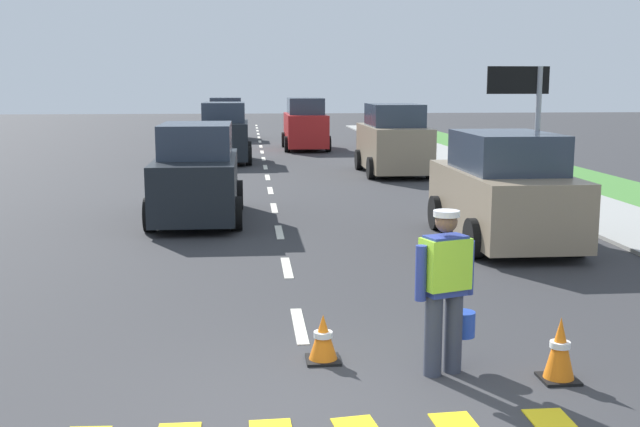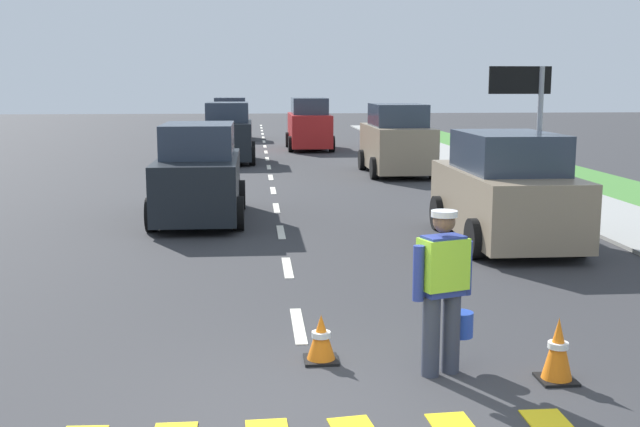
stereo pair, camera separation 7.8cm
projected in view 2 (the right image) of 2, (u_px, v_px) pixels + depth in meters
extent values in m
plane|color=#333335|center=(269.00, 166.00, 27.40)|extent=(96.00, 96.00, 0.00)
cube|color=#9E9E99|center=(605.00, 216.00, 17.19)|extent=(2.40, 72.00, 0.14)
cube|color=silver|center=(298.00, 325.00, 9.42)|extent=(0.14, 1.40, 0.01)
cube|color=silver|center=(288.00, 268.00, 12.37)|extent=(0.14, 1.40, 0.01)
cube|color=silver|center=(281.00, 232.00, 15.31)|extent=(0.14, 1.40, 0.01)
cube|color=silver|center=(276.00, 208.00, 18.26)|extent=(0.14, 1.40, 0.01)
cube|color=silver|center=(273.00, 191.00, 21.21)|extent=(0.14, 1.40, 0.01)
cube|color=silver|center=(271.00, 177.00, 24.16)|extent=(0.14, 1.40, 0.01)
cube|color=silver|center=(269.00, 167.00, 27.11)|extent=(0.14, 1.40, 0.01)
cube|color=silver|center=(267.00, 159.00, 30.05)|extent=(0.14, 1.40, 0.01)
cube|color=silver|center=(266.00, 152.00, 33.00)|extent=(0.14, 1.40, 0.01)
cube|color=silver|center=(265.00, 146.00, 35.95)|extent=(0.14, 1.40, 0.01)
cube|color=silver|center=(264.00, 142.00, 38.90)|extent=(0.14, 1.40, 0.01)
cube|color=silver|center=(263.00, 137.00, 41.85)|extent=(0.14, 1.40, 0.01)
cube|color=silver|center=(263.00, 134.00, 44.79)|extent=(0.14, 1.40, 0.01)
cube|color=silver|center=(262.00, 131.00, 47.74)|extent=(0.14, 1.40, 0.01)
cube|color=silver|center=(261.00, 128.00, 50.69)|extent=(0.14, 1.40, 0.01)
cube|color=silver|center=(261.00, 125.00, 53.64)|extent=(0.14, 1.40, 0.01)
cylinder|color=#383D4C|center=(431.00, 336.00, 7.76)|extent=(0.18, 0.18, 0.82)
cylinder|color=#383D4C|center=(451.00, 333.00, 7.86)|extent=(0.18, 0.18, 0.82)
cube|color=navy|center=(443.00, 266.00, 7.69)|extent=(0.46, 0.36, 0.60)
cube|color=#A5EA33|center=(443.00, 264.00, 7.69)|extent=(0.53, 0.42, 0.51)
cylinder|color=navy|center=(418.00, 273.00, 7.58)|extent=(0.11, 0.11, 0.55)
cylinder|color=navy|center=(466.00, 268.00, 7.81)|extent=(0.11, 0.11, 0.55)
sphere|color=brown|center=(444.00, 222.00, 7.62)|extent=(0.22, 0.22, 0.22)
cylinder|color=silver|center=(444.00, 214.00, 7.60)|extent=(0.26, 0.26, 0.06)
cylinder|color=#2347B7|center=(460.00, 324.00, 8.01)|extent=(0.26, 0.26, 0.26)
cylinder|color=gray|center=(538.00, 154.00, 14.46)|extent=(0.10, 0.10, 3.20)
cube|color=white|center=(520.00, 80.00, 14.23)|extent=(1.10, 0.05, 0.44)
cube|color=black|center=(520.00, 80.00, 14.21)|extent=(1.16, 0.04, 0.50)
cube|color=black|center=(321.00, 360.00, 8.23)|extent=(0.36, 0.36, 0.03)
cone|color=orange|center=(321.00, 337.00, 8.18)|extent=(0.30, 0.30, 0.48)
cylinder|color=white|center=(321.00, 334.00, 8.18)|extent=(0.20, 0.20, 0.06)
cube|color=black|center=(556.00, 379.00, 7.68)|extent=(0.36, 0.36, 0.03)
cone|color=orange|center=(558.00, 348.00, 7.62)|extent=(0.30, 0.30, 0.62)
cylinder|color=white|center=(558.00, 345.00, 7.62)|extent=(0.20, 0.20, 0.06)
cube|color=gray|center=(396.00, 147.00, 25.00)|extent=(1.79, 4.29, 1.36)
cube|color=#2D3847|center=(398.00, 115.00, 24.72)|extent=(1.58, 2.36, 0.70)
cylinder|color=black|center=(362.00, 160.00, 26.31)|extent=(0.22, 0.68, 0.68)
cylinder|color=black|center=(416.00, 159.00, 26.46)|extent=(0.22, 0.68, 0.68)
cylinder|color=black|center=(374.00, 168.00, 23.70)|extent=(0.22, 0.68, 0.68)
cylinder|color=black|center=(434.00, 168.00, 23.85)|extent=(0.22, 0.68, 0.68)
cube|color=gray|center=(504.00, 202.00, 14.27)|extent=(1.76, 4.20, 1.14)
cube|color=#2D3847|center=(508.00, 152.00, 14.01)|extent=(1.55, 2.31, 0.70)
cylinder|color=black|center=(439.00, 213.00, 15.54)|extent=(0.22, 0.68, 0.68)
cylinder|color=black|center=(526.00, 212.00, 15.69)|extent=(0.22, 0.68, 0.68)
cylinder|color=black|center=(475.00, 239.00, 12.98)|extent=(0.22, 0.68, 0.68)
cylinder|color=black|center=(580.00, 237.00, 13.13)|extent=(0.22, 0.68, 0.68)
cube|color=black|center=(199.00, 184.00, 16.63)|extent=(1.66, 4.23, 1.17)
cube|color=#2D3847|center=(198.00, 140.00, 16.58)|extent=(1.46, 2.33, 0.70)
cylinder|color=black|center=(238.00, 213.00, 15.48)|extent=(0.22, 0.68, 0.68)
cylinder|color=black|center=(152.00, 215.00, 15.34)|extent=(0.22, 0.68, 0.68)
cylinder|color=black|center=(240.00, 195.00, 18.06)|extent=(0.22, 0.68, 0.68)
cylinder|color=black|center=(166.00, 196.00, 17.92)|extent=(0.22, 0.68, 0.68)
cube|color=black|center=(228.00, 139.00, 28.73)|extent=(1.73, 3.92, 1.32)
cube|color=#2D3847|center=(228.00, 112.00, 28.66)|extent=(1.53, 2.16, 0.70)
cylinder|color=black|center=(252.00, 156.00, 27.69)|extent=(0.22, 0.68, 0.68)
cylinder|color=black|center=(202.00, 156.00, 27.54)|extent=(0.22, 0.68, 0.68)
cylinder|color=black|center=(252.00, 150.00, 30.08)|extent=(0.22, 0.68, 0.68)
cylinder|color=black|center=(206.00, 150.00, 29.93)|extent=(0.22, 0.68, 0.68)
cube|color=red|center=(309.00, 130.00, 34.27)|extent=(1.70, 4.32, 1.37)
cube|color=#2D3847|center=(309.00, 106.00, 33.99)|extent=(1.50, 2.38, 0.70)
cylinder|color=black|center=(288.00, 140.00, 35.60)|extent=(0.22, 0.68, 0.68)
cylinder|color=black|center=(326.00, 139.00, 35.74)|extent=(0.22, 0.68, 0.68)
cylinder|color=black|center=(291.00, 144.00, 32.97)|extent=(0.22, 0.68, 0.68)
cylinder|color=black|center=(332.00, 144.00, 33.11)|extent=(0.22, 0.68, 0.68)
cube|color=black|center=(230.00, 124.00, 40.36)|extent=(1.77, 3.87, 1.27)
cube|color=#2D3847|center=(230.00, 104.00, 40.29)|extent=(1.56, 2.13, 0.70)
cylinder|color=black|center=(248.00, 134.00, 39.34)|extent=(0.22, 0.68, 0.68)
cylinder|color=black|center=(212.00, 134.00, 39.19)|extent=(0.22, 0.68, 0.68)
cylinder|color=black|center=(248.00, 131.00, 41.69)|extent=(0.22, 0.68, 0.68)
cylinder|color=black|center=(214.00, 131.00, 41.54)|extent=(0.22, 0.68, 0.68)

